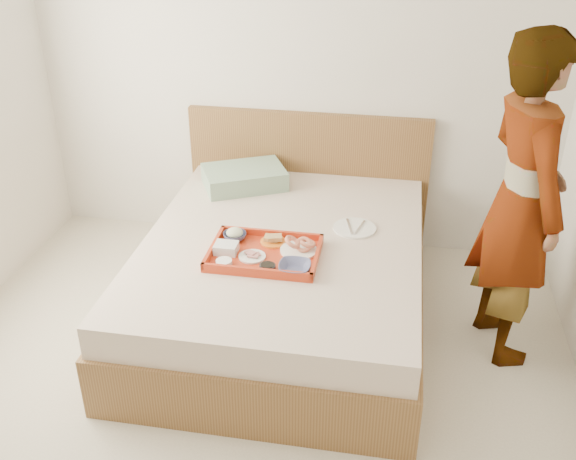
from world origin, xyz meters
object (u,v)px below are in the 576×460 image
(bed, at_px, (283,279))
(tray, at_px, (265,253))
(dinner_plate, at_px, (355,228))
(person, at_px, (521,203))

(bed, distance_m, tray, 0.36)
(dinner_plate, xyz_separation_m, person, (0.85, -0.22, 0.35))
(person, bearing_deg, bed, 71.29)
(bed, distance_m, person, 1.39)
(tray, relative_size, dinner_plate, 2.36)
(tray, height_order, person, person)
(tray, relative_size, person, 0.33)
(person, bearing_deg, tray, 80.31)
(bed, xyz_separation_m, tray, (-0.06, -0.20, 0.29))
(tray, bearing_deg, bed, 73.61)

